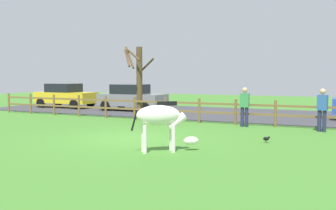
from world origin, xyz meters
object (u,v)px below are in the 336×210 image
zebra (161,119)px  parked_car_grey (132,97)px  bare_tree (139,80)px  parked_car_yellow (65,95)px  visitor_right_of_tree (245,105)px  visitor_left_of_tree (322,108)px  crow_on_grass (266,139)px

zebra → parked_car_grey: (-6.88, 10.16, -0.08)m
bare_tree → zebra: size_ratio=2.18×
zebra → parked_car_yellow: bearing=139.3°
parked_car_yellow → visitor_right_of_tree: 13.53m
zebra → visitor_right_of_tree: visitor_right_of_tree is taller
parked_car_yellow → visitor_right_of_tree: bearing=-18.0°
bare_tree → zebra: 8.17m
visitor_right_of_tree → visitor_left_of_tree: bearing=-3.0°
crow_on_grass → visitor_right_of_tree: (-1.54, 3.42, 0.78)m
zebra → visitor_right_of_tree: bearing=82.1°
visitor_left_of_tree → zebra: bearing=-122.7°
bare_tree → visitor_left_of_tree: 8.45m
parked_car_yellow → visitor_right_of_tree: visitor_right_of_tree is taller
crow_on_grass → visitor_right_of_tree: 3.83m
parked_car_yellow → parked_car_grey: 5.13m
bare_tree → parked_car_yellow: (-7.52, 3.58, -1.08)m
zebra → parked_car_grey: size_ratio=0.40×
parked_car_grey → zebra: bearing=-55.9°
zebra → crow_on_grass: 3.72m
crow_on_grass → visitor_left_of_tree: bearing=65.8°
parked_car_grey → visitor_right_of_tree: size_ratio=2.47×
crow_on_grass → parked_car_yellow: bearing=152.2°
parked_car_yellow → parked_car_grey: bearing=-1.9°
zebra → parked_car_grey: 12.27m
crow_on_grass → parked_car_yellow: parked_car_yellow is taller
parked_car_yellow → visitor_left_of_tree: 16.45m
visitor_left_of_tree → parked_car_grey: bearing=158.8°
crow_on_grass → parked_car_grey: bearing=141.3°
crow_on_grass → zebra: bearing=-131.1°
zebra → parked_car_grey: parked_car_grey is taller
bare_tree → parked_car_yellow: bearing=154.5°
visitor_left_of_tree → visitor_right_of_tree: same height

